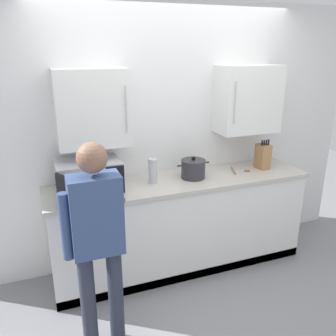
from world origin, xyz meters
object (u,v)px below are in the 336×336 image
(stock_pot, at_px, (193,169))
(thermos_flask, at_px, (153,171))
(knife_block, at_px, (263,156))
(wooden_spoon, at_px, (241,170))
(microwave_oven, at_px, (86,177))
(person_figure, at_px, (97,233))

(stock_pot, xyz_separation_m, thermos_flask, (-0.40, 0.01, 0.03))
(knife_block, xyz_separation_m, wooden_spoon, (-0.26, -0.01, -0.12))
(knife_block, height_order, stock_pot, knife_block)
(stock_pot, bearing_deg, wooden_spoon, -0.30)
(microwave_oven, distance_m, person_figure, 0.78)
(microwave_oven, height_order, stock_pot, microwave_oven)
(knife_block, relative_size, stock_pot, 0.94)
(microwave_oven, height_order, person_figure, person_figure)
(wooden_spoon, bearing_deg, knife_block, 3.10)
(person_figure, bearing_deg, knife_block, 22.36)
(person_figure, bearing_deg, thermos_flask, 49.20)
(knife_block, bearing_deg, person_figure, -157.64)
(knife_block, bearing_deg, stock_pot, -179.17)
(microwave_oven, xyz_separation_m, wooden_spoon, (1.54, -0.03, -0.13))
(person_figure, bearing_deg, stock_pot, 35.32)
(microwave_oven, bearing_deg, thermos_flask, -1.61)
(stock_pot, height_order, person_figure, person_figure)
(thermos_flask, distance_m, person_figure, 1.00)
(stock_pot, distance_m, person_figure, 1.30)
(wooden_spoon, distance_m, thermos_flask, 0.94)
(thermos_flask, height_order, person_figure, person_figure)
(stock_pot, height_order, wooden_spoon, stock_pot)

